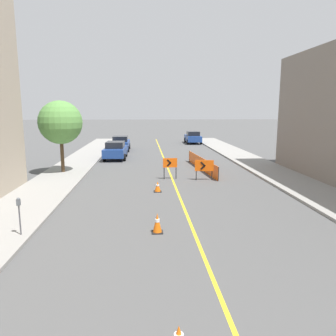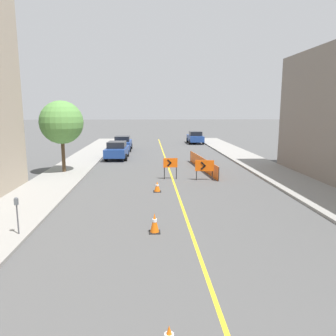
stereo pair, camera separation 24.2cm
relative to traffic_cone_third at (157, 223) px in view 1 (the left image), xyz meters
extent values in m
cube|color=gold|center=(1.34, 11.04, -0.36)|extent=(0.12, 53.38, 0.01)
cube|color=gray|center=(-5.94, 11.04, -0.29)|extent=(3.08, 53.38, 0.13)
cube|color=gray|center=(8.61, 11.04, -0.29)|extent=(3.08, 53.38, 0.13)
cylinder|color=white|center=(0.15, -6.05, 0.01)|extent=(0.18, 0.18, 0.09)
cube|color=black|center=(0.00, 0.00, -0.34)|extent=(0.41, 0.41, 0.03)
cone|color=orange|center=(0.00, 0.00, 0.02)|extent=(0.33, 0.33, 0.70)
cylinder|color=white|center=(0.00, 0.00, 0.10)|extent=(0.17, 0.17, 0.11)
cube|color=black|center=(0.26, 5.99, -0.34)|extent=(0.42, 0.42, 0.03)
cone|color=orange|center=(0.26, 5.99, -0.06)|extent=(0.33, 0.33, 0.54)
cylinder|color=white|center=(0.26, 5.99, 0.01)|extent=(0.17, 0.17, 0.09)
cube|color=#EF560C|center=(1.20, 9.22, 0.70)|extent=(0.91, 0.09, 0.59)
cube|color=black|center=(1.13, 9.18, 0.79)|extent=(0.30, 0.03, 0.30)
cube|color=black|center=(1.13, 9.18, 0.62)|extent=(0.30, 0.03, 0.30)
cylinder|color=black|center=(0.81, 9.22, 0.02)|extent=(0.06, 0.06, 0.76)
cylinder|color=black|center=(1.58, 9.22, 0.02)|extent=(0.06, 0.06, 0.76)
cube|color=#EF560C|center=(3.32, 8.76, 0.57)|extent=(1.18, 0.18, 0.69)
cube|color=black|center=(3.23, 8.72, 0.67)|extent=(0.33, 0.05, 0.33)
cube|color=black|center=(3.23, 8.72, 0.48)|extent=(0.33, 0.05, 0.33)
cylinder|color=black|center=(2.82, 8.76, -0.07)|extent=(0.06, 0.06, 0.59)
cylinder|color=black|center=(3.82, 8.76, -0.07)|extent=(0.06, 0.06, 0.59)
cube|color=#EF560C|center=(3.79, 12.39, 0.09)|extent=(0.75, 8.09, 0.91)
cylinder|color=#262626|center=(4.15, 8.34, 0.09)|extent=(0.05, 0.05, 0.91)
cylinder|color=#262626|center=(3.43, 16.43, 0.09)|extent=(0.05, 0.05, 0.91)
cube|color=navy|center=(-3.02, 18.24, 0.32)|extent=(1.97, 4.37, 0.72)
cube|color=black|center=(-3.02, 18.03, 0.96)|extent=(1.61, 2.00, 0.55)
cylinder|color=black|center=(-3.88, 19.58, -0.04)|extent=(0.25, 0.65, 0.64)
cylinder|color=black|center=(-2.17, 19.58, -0.04)|extent=(0.25, 0.65, 0.64)
cylinder|color=black|center=(-3.88, 16.91, -0.04)|extent=(0.25, 0.65, 0.64)
cylinder|color=black|center=(-2.17, 16.91, -0.04)|extent=(0.25, 0.65, 0.64)
cube|color=navy|center=(-2.99, 24.34, 0.32)|extent=(1.81, 4.31, 0.72)
cube|color=black|center=(-2.99, 24.13, 0.96)|extent=(1.54, 1.94, 0.55)
cylinder|color=black|center=(-3.84, 25.68, -0.04)|extent=(0.22, 0.64, 0.64)
cylinder|color=black|center=(-2.13, 25.68, -0.04)|extent=(0.22, 0.64, 0.64)
cylinder|color=black|center=(-3.84, 23.01, -0.04)|extent=(0.22, 0.64, 0.64)
cylinder|color=black|center=(-2.13, 23.01, -0.04)|extent=(0.22, 0.64, 0.64)
cube|color=navy|center=(5.96, 31.42, 0.32)|extent=(1.84, 4.31, 0.72)
cube|color=black|center=(5.96, 31.21, 0.96)|extent=(1.55, 1.95, 0.55)
cylinder|color=black|center=(5.10, 32.75, -0.04)|extent=(0.23, 0.64, 0.64)
cylinder|color=black|center=(6.81, 32.75, -0.04)|extent=(0.23, 0.64, 0.64)
cylinder|color=black|center=(5.10, 30.09, -0.04)|extent=(0.23, 0.64, 0.64)
cylinder|color=black|center=(6.81, 30.09, -0.04)|extent=(0.23, 0.64, 0.64)
cylinder|color=#4C4C51|center=(-4.75, -0.19, 0.30)|extent=(0.05, 0.05, 1.05)
cube|color=#565B60|center=(-4.75, -0.19, 0.94)|extent=(0.12, 0.10, 0.22)
sphere|color=#565B60|center=(-4.75, -0.19, 1.05)|extent=(0.11, 0.11, 0.11)
cylinder|color=#4C3823|center=(-6.10, 11.55, 0.93)|extent=(0.24, 0.24, 2.31)
sphere|color=#568E42|center=(-6.10, 11.55, 3.19)|extent=(2.94, 2.94, 2.94)
camera|label=1|loc=(-0.43, -11.32, 4.07)|focal=35.00mm
camera|label=2|loc=(-0.19, -11.33, 4.07)|focal=35.00mm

